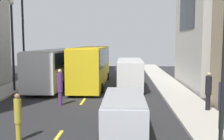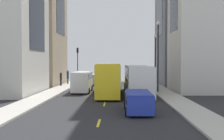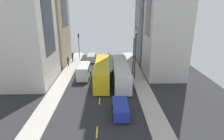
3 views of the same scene
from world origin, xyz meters
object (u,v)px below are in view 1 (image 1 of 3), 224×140
(delivery_van_white, at_px, (130,72))
(pedestrian_waiting_curb, at_px, (18,116))
(car_blue_0, at_px, (84,65))
(pedestrian_walking_far, at_px, (60,86))
(city_bus_white, at_px, (58,64))
(pedestrian_crossing_near, at_px, (222,102))
(streetcar_yellow, at_px, (92,63))
(pedestrian_crossing_mid, at_px, (208,90))
(car_silver_1, at_px, (124,112))

(delivery_van_white, xyz_separation_m, pedestrian_waiting_curb, (-4.74, -12.16, -0.45))
(car_blue_0, height_order, pedestrian_walking_far, pedestrian_walking_far)
(delivery_van_white, height_order, pedestrian_waiting_curb, delivery_van_white)
(city_bus_white, height_order, pedestrian_crossing_near, city_bus_white)
(car_blue_0, bearing_deg, streetcar_yellow, -76.87)
(pedestrian_crossing_near, bearing_deg, city_bus_white, -110.81)
(car_blue_0, relative_size, pedestrian_crossing_mid, 1.97)
(streetcar_yellow, bearing_deg, car_silver_1, -77.07)
(delivery_van_white, bearing_deg, city_bus_white, 162.64)
(car_silver_1, relative_size, pedestrian_crossing_mid, 2.03)
(pedestrian_waiting_curb, xyz_separation_m, pedestrian_walking_far, (0.21, 6.14, 0.19))
(car_silver_1, bearing_deg, streetcar_yellow, 102.93)
(car_blue_0, bearing_deg, city_bus_white, -94.00)
(streetcar_yellow, bearing_deg, pedestrian_crossing_near, -59.69)
(delivery_van_white, relative_size, car_silver_1, 1.23)
(city_bus_white, distance_m, pedestrian_waiting_curb, 14.44)
(delivery_van_white, distance_m, car_blue_0, 14.14)
(city_bus_white, relative_size, car_silver_1, 2.87)
(car_silver_1, distance_m, pedestrian_crossing_near, 4.43)
(car_blue_0, distance_m, pedestrian_waiting_curb, 24.99)
(pedestrian_crossing_near, bearing_deg, streetcar_yellow, -120.45)
(pedestrian_crossing_near, bearing_deg, pedestrian_crossing_mid, -157.88)
(car_blue_0, xyz_separation_m, car_silver_1, (5.55, -24.01, 0.11))
(pedestrian_walking_far, bearing_deg, pedestrian_crossing_mid, 92.95)
(pedestrian_crossing_near, xyz_separation_m, pedestrian_waiting_curb, (-8.68, -1.52, -0.32))
(pedestrian_crossing_near, relative_size, pedestrian_waiting_curb, 1.18)
(delivery_van_white, bearing_deg, streetcar_yellow, 149.43)
(streetcar_yellow, relative_size, pedestrian_waiting_curb, 6.09)
(delivery_van_white, xyz_separation_m, car_silver_1, (-0.44, -11.21, -0.49))
(streetcar_yellow, bearing_deg, city_bus_white, 179.19)
(streetcar_yellow, relative_size, car_silver_1, 2.73)
(city_bus_white, distance_m, car_blue_0, 10.77)
(delivery_van_white, height_order, car_blue_0, delivery_van_white)
(car_silver_1, relative_size, pedestrian_crossing_near, 1.90)
(streetcar_yellow, bearing_deg, pedestrian_crossing_mid, -50.05)
(car_blue_0, distance_m, pedestrian_crossing_near, 25.46)
(car_blue_0, relative_size, car_silver_1, 0.97)
(delivery_van_white, distance_m, pedestrian_crossing_mid, 8.50)
(pedestrian_crossing_mid, bearing_deg, streetcar_yellow, 47.75)
(car_silver_1, bearing_deg, car_blue_0, 103.02)
(streetcar_yellow, xyz_separation_m, pedestrian_waiting_curb, (-1.25, -14.22, -1.06))
(delivery_van_white, relative_size, pedestrian_crossing_mid, 2.49)
(delivery_van_white, bearing_deg, pedestrian_walking_far, -126.98)
(pedestrian_walking_far, bearing_deg, pedestrian_waiting_curb, 9.18)
(car_silver_1, bearing_deg, pedestrian_waiting_curb, -167.50)
(city_bus_white, height_order, pedestrian_waiting_curb, city_bus_white)
(streetcar_yellow, bearing_deg, pedestrian_walking_far, -97.38)
(delivery_van_white, bearing_deg, pedestrian_crossing_near, -69.70)
(city_bus_white, height_order, streetcar_yellow, streetcar_yellow)
(delivery_van_white, height_order, pedestrian_crossing_mid, delivery_van_white)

